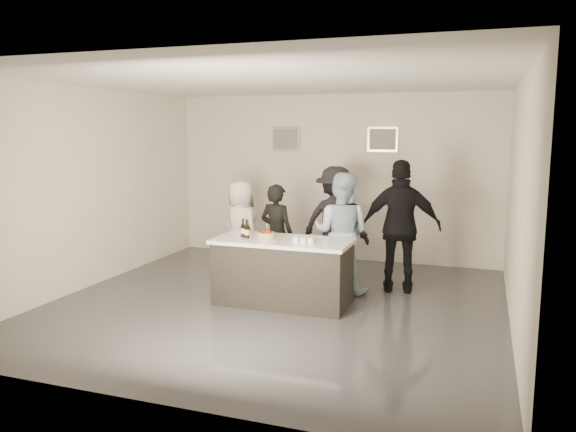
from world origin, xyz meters
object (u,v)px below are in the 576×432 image
at_px(beer_bottle_b, 247,229).
at_px(person_guest_left, 241,228).
at_px(person_main_black, 277,234).
at_px(person_main_blue, 341,233).
at_px(person_guest_right, 401,227).
at_px(person_guest_back, 335,221).
at_px(cake, 266,236).
at_px(beer_bottle_a, 243,228).
at_px(bar_counter, 283,272).

xyz_separation_m(beer_bottle_b, person_guest_left, (-0.71, 1.37, -0.25)).
xyz_separation_m(person_main_black, person_main_blue, (1.05, -0.12, 0.11)).
distance_m(person_guest_right, person_guest_back, 1.29).
relative_size(cake, beer_bottle_a, 0.93).
bearing_deg(beer_bottle_a, beer_bottle_b, -42.77).
distance_m(person_main_black, person_guest_back, 1.06).
distance_m(bar_counter, person_guest_left, 1.78).
bearing_deg(beer_bottle_b, person_main_blue, 41.09).
bearing_deg(person_main_black, bar_counter, 127.18).
xyz_separation_m(cake, person_guest_back, (0.51, 1.77, -0.04)).
distance_m(beer_bottle_a, beer_bottle_b, 0.13).
distance_m(bar_counter, person_guest_back, 1.80).
height_order(beer_bottle_a, person_guest_right, person_guest_right).
xyz_separation_m(bar_counter, person_main_blue, (0.60, 0.85, 0.43)).
bearing_deg(beer_bottle_b, person_guest_left, 117.22).
xyz_separation_m(cake, beer_bottle_a, (-0.35, 0.04, 0.09)).
height_order(bar_counter, cake, cake).
xyz_separation_m(cake, person_main_black, (-0.22, 1.02, -0.16)).
xyz_separation_m(beer_bottle_a, person_guest_right, (2.00, 1.13, -0.06)).
bearing_deg(person_main_black, beer_bottle_a, 94.89).
xyz_separation_m(beer_bottle_a, person_guest_left, (-0.61, 1.29, -0.25)).
distance_m(beer_bottle_a, person_guest_back, 1.94).
bearing_deg(bar_counter, person_main_black, 114.71).
bearing_deg(person_guest_left, cake, 153.85).
distance_m(bar_counter, person_main_blue, 1.13).
distance_m(person_guest_left, person_guest_right, 2.63).
height_order(cake, person_main_black, person_main_black).
height_order(beer_bottle_b, person_main_black, person_main_black).
bearing_deg(person_main_blue, person_guest_right, -157.34).
xyz_separation_m(bar_counter, cake, (-0.22, -0.05, 0.49)).
height_order(beer_bottle_b, person_guest_right, person_guest_right).
bearing_deg(cake, person_guest_left, 126.14).
relative_size(person_main_black, person_guest_right, 0.80).
distance_m(bar_counter, cake, 0.54).
relative_size(person_guest_right, person_guest_back, 1.09).
bearing_deg(person_guest_right, beer_bottle_b, 23.97).
bearing_deg(person_guest_back, person_guest_right, 165.16).
bearing_deg(cake, person_guest_right, 35.41).
bearing_deg(person_guest_right, person_guest_left, -11.93).
bearing_deg(person_guest_left, bar_counter, 160.67).
bearing_deg(beer_bottle_b, bar_counter, 11.21).
xyz_separation_m(beer_bottle_a, beer_bottle_b, (0.09, -0.09, 0.00)).
distance_m(person_main_blue, person_guest_left, 1.85).
xyz_separation_m(bar_counter, beer_bottle_a, (-0.58, -0.01, 0.58)).
bearing_deg(person_main_blue, beer_bottle_a, 40.52).
bearing_deg(person_main_black, person_guest_back, -121.74).
bearing_deg(person_main_blue, bar_counter, 59.05).
height_order(cake, beer_bottle_b, beer_bottle_b).
bearing_deg(cake, person_main_black, 102.44).
bearing_deg(person_guest_left, person_main_blue, -165.63).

